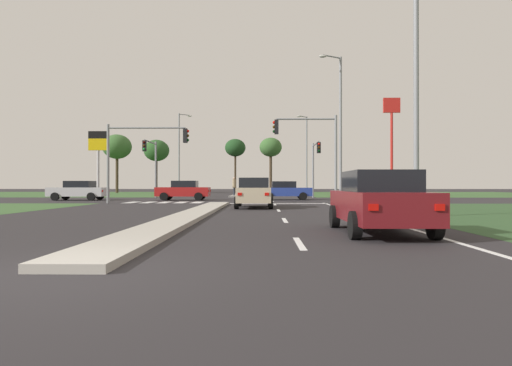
% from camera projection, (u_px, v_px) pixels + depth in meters
% --- Properties ---
extents(ground_plane, '(200.00, 200.00, 0.00)m').
position_uv_depth(ground_plane, '(229.00, 200.00, 36.01)').
color(ground_plane, '#282628').
extents(grass_verge_far_left, '(35.00, 35.00, 0.01)m').
position_uv_depth(grass_verge_far_left, '(58.00, 194.00, 60.88)').
color(grass_verge_far_left, '#385B2D').
rests_on(grass_verge_far_left, ground).
extents(grass_verge_far_right, '(35.00, 35.00, 0.01)m').
position_uv_depth(grass_verge_far_right, '(430.00, 194.00, 60.13)').
color(grass_verge_far_right, '#385B2D').
rests_on(grass_verge_far_right, ground).
extents(median_island_near, '(1.20, 22.00, 0.14)m').
position_uv_depth(median_island_near, '(192.00, 215.00, 17.01)').
color(median_island_near, '#ADA89E').
rests_on(median_island_near, ground).
extents(median_island_far, '(1.20, 36.00, 0.14)m').
position_uv_depth(median_island_far, '(243.00, 193.00, 61.01)').
color(median_island_far, gray).
rests_on(median_island_far, ground).
extents(lane_dash_near, '(0.14, 2.00, 0.01)m').
position_uv_depth(lane_dash_near, '(299.00, 243.00, 9.18)').
color(lane_dash_near, silver).
rests_on(lane_dash_near, ground).
extents(lane_dash_second, '(0.14, 2.00, 0.01)m').
position_uv_depth(lane_dash_second, '(285.00, 220.00, 15.18)').
color(lane_dash_second, silver).
rests_on(lane_dash_second, ground).
extents(lane_dash_third, '(0.14, 2.00, 0.01)m').
position_uv_depth(lane_dash_third, '(279.00, 210.00, 21.18)').
color(lane_dash_third, silver).
rests_on(lane_dash_third, ground).
extents(lane_dash_fourth, '(0.14, 2.00, 0.01)m').
position_uv_depth(lane_dash_fourth, '(275.00, 205.00, 27.18)').
color(lane_dash_fourth, silver).
rests_on(lane_dash_fourth, ground).
extents(lane_dash_fifth, '(0.14, 2.00, 0.01)m').
position_uv_depth(lane_dash_fifth, '(273.00, 201.00, 33.18)').
color(lane_dash_fifth, silver).
rests_on(lane_dash_fifth, ground).
extents(edge_line_right, '(0.14, 24.00, 0.01)m').
position_uv_depth(edge_line_right, '(364.00, 215.00, 17.91)').
color(edge_line_right, silver).
rests_on(edge_line_right, ground).
extents(stop_bar_near, '(6.40, 0.50, 0.01)m').
position_uv_depth(stop_bar_near, '(279.00, 204.00, 28.96)').
color(stop_bar_near, silver).
rests_on(stop_bar_near, ground).
extents(crosswalk_bar_near, '(0.70, 2.80, 0.01)m').
position_uv_depth(crosswalk_bar_near, '(132.00, 202.00, 30.91)').
color(crosswalk_bar_near, silver).
rests_on(crosswalk_bar_near, ground).
extents(crosswalk_bar_second, '(0.70, 2.80, 0.01)m').
position_uv_depth(crosswalk_bar_second, '(148.00, 202.00, 30.89)').
color(crosswalk_bar_second, silver).
rests_on(crosswalk_bar_second, ground).
extents(crosswalk_bar_third, '(0.70, 2.80, 0.01)m').
position_uv_depth(crosswalk_bar_third, '(165.00, 202.00, 30.87)').
color(crosswalk_bar_third, silver).
rests_on(crosswalk_bar_third, ground).
extents(crosswalk_bar_fourth, '(0.70, 2.80, 0.01)m').
position_uv_depth(crosswalk_bar_fourth, '(181.00, 202.00, 30.85)').
color(crosswalk_bar_fourth, silver).
rests_on(crosswalk_bar_fourth, ground).
extents(crosswalk_bar_fifth, '(0.70, 2.80, 0.01)m').
position_uv_depth(crosswalk_bar_fifth, '(198.00, 202.00, 30.84)').
color(crosswalk_bar_fifth, silver).
rests_on(crosswalk_bar_fifth, ground).
extents(car_beige_near, '(1.96, 4.59, 1.60)m').
position_uv_depth(car_beige_near, '(254.00, 193.00, 23.78)').
color(car_beige_near, '#BCAD8E').
rests_on(car_beige_near, ground).
extents(car_blue_second, '(4.26, 2.02, 1.52)m').
position_uv_depth(car_blue_second, '(285.00, 190.00, 36.29)').
color(car_blue_second, navy).
rests_on(car_blue_second, ground).
extents(car_red_third, '(4.27, 1.95, 1.56)m').
position_uv_depth(car_red_third, '(184.00, 190.00, 35.39)').
color(car_red_third, '#A31919').
rests_on(car_red_third, ground).
extents(car_maroon_fourth, '(2.00, 4.39, 1.58)m').
position_uv_depth(car_maroon_fourth, '(379.00, 201.00, 11.20)').
color(car_maroon_fourth, maroon).
rests_on(car_maroon_fourth, ground).
extents(car_silver_fifth, '(4.46, 2.08, 1.54)m').
position_uv_depth(car_silver_fifth, '(78.00, 190.00, 35.31)').
color(car_silver_fifth, '#B7B7BC').
rests_on(car_silver_fifth, ground).
extents(traffic_signal_near_right, '(4.29, 0.32, 5.86)m').
position_uv_depth(traffic_signal_near_right, '(313.00, 143.00, 29.34)').
color(traffic_signal_near_right, gray).
rests_on(traffic_signal_near_right, ground).
extents(traffic_signal_near_left, '(5.53, 0.32, 5.29)m').
position_uv_depth(traffic_signal_near_left, '(139.00, 148.00, 29.51)').
color(traffic_signal_near_left, gray).
rests_on(traffic_signal_near_left, ground).
extents(traffic_signal_far_right, '(0.32, 4.67, 5.23)m').
position_uv_depth(traffic_signal_far_right, '(315.00, 159.00, 40.77)').
color(traffic_signal_far_right, gray).
rests_on(traffic_signal_far_right, ground).
extents(traffic_signal_far_left, '(0.32, 4.45, 5.42)m').
position_uv_depth(traffic_signal_far_left, '(152.00, 158.00, 41.12)').
color(traffic_signal_far_left, gray).
rests_on(traffic_signal_far_left, ground).
extents(street_lamp_near, '(1.48, 2.09, 9.18)m').
position_uv_depth(street_lamp_near, '(415.00, 82.00, 16.82)').
color(street_lamp_near, gray).
rests_on(street_lamp_near, ground).
extents(street_lamp_second, '(1.85, 1.11, 10.94)m').
position_uv_depth(street_lamp_second, '(339.00, 122.00, 33.40)').
color(street_lamp_second, gray).
rests_on(street_lamp_second, ground).
extents(street_lamp_third, '(1.55, 1.68, 10.40)m').
position_uv_depth(street_lamp_third, '(306.00, 151.00, 59.08)').
color(street_lamp_third, gray).
rests_on(street_lamp_third, ground).
extents(street_lamp_fourth, '(1.68, 1.26, 10.98)m').
position_uv_depth(street_lamp_fourth, '(180.00, 150.00, 60.27)').
color(street_lamp_fourth, gray).
rests_on(street_lamp_fourth, ground).
extents(pedestrian_at_median, '(0.34, 0.34, 1.89)m').
position_uv_depth(pedestrian_at_median, '(234.00, 184.00, 45.69)').
color(pedestrian_at_median, '#232833').
rests_on(pedestrian_at_median, median_island_far).
extents(fastfood_pole_sign, '(1.80, 0.40, 10.66)m').
position_uv_depth(fastfood_pole_sign, '(392.00, 124.00, 47.90)').
color(fastfood_pole_sign, red).
rests_on(fastfood_pole_sign, ground).
extents(fuel_price_totem, '(1.80, 0.24, 6.29)m').
position_uv_depth(fuel_price_totem, '(98.00, 149.00, 41.61)').
color(fuel_price_totem, silver).
rests_on(fuel_price_totem, ground).
extents(treeline_near, '(4.48, 4.48, 9.10)m').
position_uv_depth(treeline_near, '(117.00, 147.00, 68.83)').
color(treeline_near, '#423323').
rests_on(treeline_near, ground).
extents(treeline_second, '(3.87, 3.87, 8.18)m').
position_uv_depth(treeline_second, '(157.00, 151.00, 67.87)').
color(treeline_second, '#423323').
rests_on(treeline_second, ground).
extents(treeline_third, '(3.35, 3.35, 8.70)m').
position_uv_depth(treeline_third, '(235.00, 148.00, 71.72)').
color(treeline_third, '#423323').
rests_on(treeline_third, ground).
extents(treeline_fourth, '(3.43, 3.43, 8.49)m').
position_uv_depth(treeline_fourth, '(271.00, 148.00, 67.92)').
color(treeline_fourth, '#423323').
rests_on(treeline_fourth, ground).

